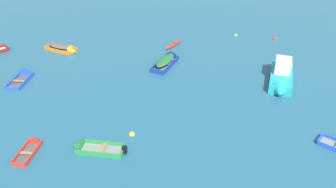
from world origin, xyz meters
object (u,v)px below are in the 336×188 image
at_px(rowboat_orange_cluster_outer, 65,49).
at_px(rowboat_green_far_left, 88,147).
at_px(mooring_buoy_between_boats_left, 275,39).
at_px(rowboat_deep_blue_midfield_left, 168,59).
at_px(rowboat_red_far_right, 33,146).
at_px(mooring_buoy_near_foreground, 236,36).
at_px(mooring_buoy_midfield, 132,135).
at_px(motor_launch_turquoise_foreground_center, 281,77).
at_px(rowboat_blue_near_camera, 25,75).
at_px(kayak_red_distant_center, 174,44).

bearing_deg(rowboat_orange_cluster_outer, rowboat_green_far_left, -63.53).
bearing_deg(mooring_buoy_between_boats_left, rowboat_deep_blue_midfield_left, -145.41).
relative_size(rowboat_red_far_right, mooring_buoy_near_foreground, 7.70).
relative_size(rowboat_deep_blue_midfield_left, mooring_buoy_midfield, 10.79).
bearing_deg(rowboat_deep_blue_midfield_left, motor_launch_turquoise_foreground_center, -15.76).
bearing_deg(motor_launch_turquoise_foreground_center, mooring_buoy_midfield, -141.81).
xyz_separation_m(rowboat_blue_near_camera, kayak_red_distant_center, (12.94, 9.35, -0.01)).
distance_m(mooring_buoy_between_boats_left, mooring_buoy_midfield, 23.85).
bearing_deg(rowboat_deep_blue_midfield_left, rowboat_green_far_left, -104.27).
xyz_separation_m(rowboat_green_far_left, motor_launch_turquoise_foreground_center, (14.29, 11.21, 0.46)).
xyz_separation_m(rowboat_orange_cluster_outer, rowboat_red_far_right, (3.97, -15.88, -0.16)).
xyz_separation_m(rowboat_blue_near_camera, motor_launch_turquoise_foreground_center, (23.57, 1.80, 0.48)).
bearing_deg(kayak_red_distant_center, mooring_buoy_between_boats_left, 16.70).
bearing_deg(kayak_red_distant_center, rowboat_red_far_right, -111.40).
height_order(rowboat_deep_blue_midfield_left, mooring_buoy_between_boats_left, rowboat_deep_blue_midfield_left).
distance_m(rowboat_blue_near_camera, rowboat_deep_blue_midfield_left, 13.77).
xyz_separation_m(rowboat_blue_near_camera, rowboat_orange_cluster_outer, (1.51, 6.21, 0.14)).
relative_size(mooring_buoy_between_boats_left, mooring_buoy_near_foreground, 1.31).
height_order(rowboat_red_far_right, mooring_buoy_between_boats_left, rowboat_red_far_right).
bearing_deg(rowboat_green_far_left, rowboat_red_far_right, -176.10).
height_order(motor_launch_turquoise_foreground_center, rowboat_red_far_right, motor_launch_turquoise_foreground_center).
bearing_deg(rowboat_deep_blue_midfield_left, mooring_buoy_near_foreground, 50.31).
height_order(kayak_red_distant_center, rowboat_deep_blue_midfield_left, rowboat_deep_blue_midfield_left).
height_order(rowboat_orange_cluster_outer, motor_launch_turquoise_foreground_center, motor_launch_turquoise_foreground_center).
distance_m(rowboat_deep_blue_midfield_left, mooring_buoy_midfield, 12.26).
bearing_deg(mooring_buoy_midfield, rowboat_red_far_right, -160.44).
distance_m(motor_launch_turquoise_foreground_center, mooring_buoy_midfield, 14.89).
relative_size(mooring_buoy_near_foreground, mooring_buoy_midfield, 0.84).
relative_size(rowboat_green_far_left, mooring_buoy_between_boats_left, 8.03).
bearing_deg(rowboat_blue_near_camera, rowboat_green_far_left, -45.39).
distance_m(rowboat_orange_cluster_outer, mooring_buoy_between_boats_left, 23.95).
relative_size(rowboat_green_far_left, motor_launch_turquoise_foreground_center, 0.61).
height_order(rowboat_blue_near_camera, rowboat_deep_blue_midfield_left, rowboat_deep_blue_midfield_left).
bearing_deg(mooring_buoy_near_foreground, rowboat_blue_near_camera, -146.25).
xyz_separation_m(rowboat_green_far_left, rowboat_deep_blue_midfield_left, (3.62, 14.23, 0.20)).
bearing_deg(rowboat_green_far_left, mooring_buoy_midfield, 37.82).
height_order(kayak_red_distant_center, rowboat_orange_cluster_outer, rowboat_orange_cluster_outer).
relative_size(rowboat_blue_near_camera, rowboat_deep_blue_midfield_left, 0.77).
distance_m(rowboat_red_far_right, mooring_buoy_midfield, 6.79).
xyz_separation_m(mooring_buoy_between_boats_left, mooring_buoy_near_foreground, (-4.53, 0.53, 0.00)).
bearing_deg(rowboat_orange_cluster_outer, mooring_buoy_near_foreground, 21.13).
distance_m(motor_launch_turquoise_foreground_center, rowboat_red_far_right, 21.43).
xyz_separation_m(rowboat_orange_cluster_outer, mooring_buoy_near_foreground, (18.48, 7.14, -0.30)).
bearing_deg(rowboat_green_far_left, mooring_buoy_between_boats_left, 55.58).
xyz_separation_m(rowboat_red_far_right, mooring_buoy_midfield, (6.40, 2.27, -0.14)).
bearing_deg(mooring_buoy_near_foreground, rowboat_orange_cluster_outer, -158.87).
xyz_separation_m(motor_launch_turquoise_foreground_center, mooring_buoy_midfield, (-11.69, -9.20, -0.63)).
height_order(kayak_red_distant_center, mooring_buoy_between_boats_left, kayak_red_distant_center).
xyz_separation_m(rowboat_orange_cluster_outer, motor_launch_turquoise_foreground_center, (22.07, -4.41, 0.34)).
distance_m(rowboat_deep_blue_midfield_left, mooring_buoy_between_boats_left, 14.12).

